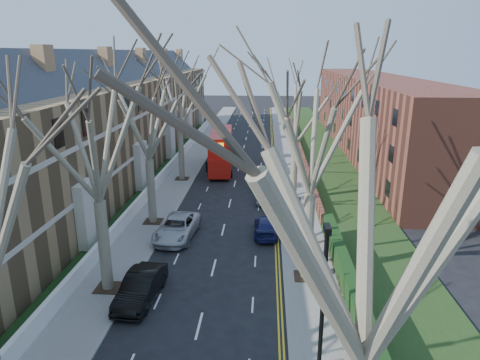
% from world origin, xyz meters
% --- Properties ---
extents(pavement_left, '(3.00, 102.00, 0.12)m').
position_xyz_m(pavement_left, '(-6.00, 39.00, 0.06)').
color(pavement_left, slate).
rests_on(pavement_left, ground).
extents(pavement_right, '(3.00, 102.00, 0.12)m').
position_xyz_m(pavement_right, '(6.00, 39.00, 0.06)').
color(pavement_right, slate).
rests_on(pavement_right, ground).
extents(terrace_left, '(9.70, 78.00, 13.60)m').
position_xyz_m(terrace_left, '(-13.65, 31.00, 5.53)').
color(terrace_left, olive).
rests_on(terrace_left, ground).
extents(flats_right, '(13.97, 54.00, 10.00)m').
position_xyz_m(flats_right, '(17.46, 43.00, 4.98)').
color(flats_right, brown).
rests_on(flats_right, ground).
extents(wall_hedge_right, '(0.70, 24.00, 1.80)m').
position_xyz_m(wall_hedge_right, '(7.70, 2.00, 1.12)').
color(wall_hedge_right, brown).
rests_on(wall_hedge_right, ground).
extents(front_wall_left, '(0.30, 78.00, 1.00)m').
position_xyz_m(front_wall_left, '(-7.65, 31.00, 0.62)').
color(front_wall_left, white).
rests_on(front_wall_left, ground).
extents(grass_verge_right, '(6.00, 102.00, 0.06)m').
position_xyz_m(grass_verge_right, '(10.50, 39.00, 0.15)').
color(grass_verge_right, '#1C3714').
rests_on(grass_verge_right, ground).
extents(lamp_post, '(0.18, 0.50, 8.11)m').
position_xyz_m(lamp_post, '(5.00, -3.50, 4.57)').
color(lamp_post, black).
rests_on(lamp_post, ground).
extents(tree_left_mid, '(10.50, 10.50, 14.71)m').
position_xyz_m(tree_left_mid, '(-5.70, 6.00, 9.56)').
color(tree_left_mid, '#635C47').
rests_on(tree_left_mid, ground).
extents(tree_left_far, '(10.15, 10.15, 14.22)m').
position_xyz_m(tree_left_far, '(-5.70, 16.00, 9.24)').
color(tree_left_far, '#635C47').
rests_on(tree_left_far, ground).
extents(tree_left_dist, '(10.50, 10.50, 14.71)m').
position_xyz_m(tree_left_dist, '(-5.70, 28.00, 9.56)').
color(tree_left_dist, '#635C47').
rests_on(tree_left_dist, ground).
extents(tree_right_near, '(10.85, 10.85, 15.20)m').
position_xyz_m(tree_right_near, '(5.70, -6.00, 9.86)').
color(tree_right_near, '#635C47').
rests_on(tree_right_near, ground).
extents(tree_right_mid, '(10.50, 10.50, 14.71)m').
position_xyz_m(tree_right_mid, '(5.70, 8.00, 9.56)').
color(tree_right_mid, '#635C47').
rests_on(tree_right_mid, ground).
extents(tree_right_far, '(10.15, 10.15, 14.22)m').
position_xyz_m(tree_right_far, '(5.70, 22.00, 9.24)').
color(tree_right_far, '#635C47').
rests_on(tree_right_far, ground).
extents(double_decker_bus, '(3.16, 10.52, 4.37)m').
position_xyz_m(double_decker_bus, '(-1.97, 32.42, 2.14)').
color(double_decker_bus, '#BA150D').
rests_on(double_decker_bus, ground).
extents(car_left_mid, '(2.01, 4.83, 1.55)m').
position_xyz_m(car_left_mid, '(-3.51, 5.10, 0.78)').
color(car_left_mid, black).
rests_on(car_left_mid, ground).
extents(car_left_far, '(2.99, 5.68, 1.53)m').
position_xyz_m(car_left_far, '(-3.22, 13.43, 0.76)').
color(car_left_far, '#ACADB2').
rests_on(car_left_far, ground).
extents(car_right_near, '(1.83, 4.40, 1.27)m').
position_xyz_m(car_right_near, '(3.27, 14.38, 0.64)').
color(car_right_near, '#171B51').
rests_on(car_right_near, ground).
extents(car_right_mid, '(2.02, 4.28, 1.42)m').
position_xyz_m(car_right_mid, '(3.24, 21.82, 0.71)').
color(car_right_mid, gray).
rests_on(car_right_mid, ground).
extents(car_right_far, '(1.84, 4.72, 1.53)m').
position_xyz_m(car_right_far, '(3.22, 26.29, 0.77)').
color(car_right_far, black).
rests_on(car_right_far, ground).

